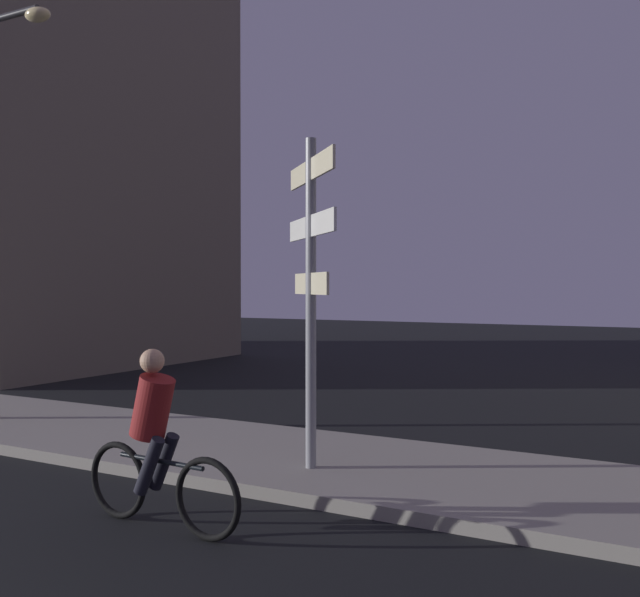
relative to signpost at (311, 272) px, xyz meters
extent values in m
cube|color=gray|center=(-1.22, 0.48, -2.27)|extent=(40.00, 2.75, 0.14)
cylinder|color=gray|center=(0.00, 0.00, -0.36)|extent=(0.12, 0.12, 3.68)
cube|color=beige|center=(0.00, 0.00, 1.13)|extent=(1.21, 1.21, 0.24)
cube|color=white|center=(0.00, 0.00, 0.51)|extent=(1.27, 1.27, 0.24)
cube|color=beige|center=(0.00, 0.00, -0.14)|extent=(0.92, 0.92, 0.24)
cylinder|color=#2D2D30|center=(-5.23, 0.20, 3.88)|extent=(1.17, 0.10, 0.10)
ellipsoid|color=#F9E099|center=(-4.64, 0.20, 3.78)|extent=(0.44, 0.28, 0.20)
torus|color=black|center=(0.13, -2.05, -1.98)|extent=(0.72, 0.11, 0.72)
torus|color=black|center=(-0.97, -1.97, -1.98)|extent=(0.72, 0.11, 0.72)
cylinder|color=black|center=(-0.42, -2.01, -1.73)|extent=(1.00, 0.11, 0.04)
cylinder|color=maroon|center=(-0.52, -2.00, -1.25)|extent=(0.47, 0.35, 0.61)
sphere|color=tan|center=(-0.52, -2.00, -0.84)|extent=(0.22, 0.22, 0.22)
cylinder|color=black|center=(-0.46, -1.92, -1.76)|extent=(0.35, 0.14, 0.55)
cylinder|color=black|center=(-0.47, -2.10, -1.76)|extent=(0.35, 0.14, 0.55)
cube|color=#6B6056|center=(-14.64, 7.19, 7.27)|extent=(11.29, 8.79, 19.21)
camera|label=1|loc=(3.75, -6.75, -0.17)|focal=38.87mm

